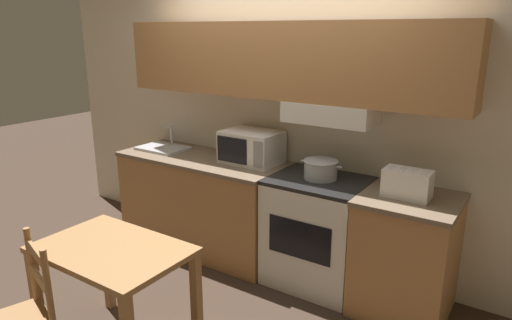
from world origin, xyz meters
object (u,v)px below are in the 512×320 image
object	(u,v)px
toaster	(407,183)
dining_table	(113,266)
cooking_pot	(321,169)
sink_basin	(163,148)
stove_range	(317,231)
microwave	(252,147)

from	to	relation	value
toaster	dining_table	size ratio (longest dim) A/B	0.35
cooking_pot	toaster	bearing A→B (deg)	-4.02
sink_basin	stove_range	bearing A→B (deg)	0.34
microwave	toaster	bearing A→B (deg)	-5.05
microwave	dining_table	xyz separation A→B (m)	(0.02, -1.56, -0.43)
stove_range	sink_basin	xyz separation A→B (m)	(-1.67, -0.01, 0.46)
microwave	cooking_pot	bearing A→B (deg)	-6.05
toaster	sink_basin	bearing A→B (deg)	179.53
dining_table	cooking_pot	bearing A→B (deg)	65.24
stove_range	cooking_pot	world-z (taller)	cooking_pot
stove_range	dining_table	xyz separation A→B (m)	(-0.68, -1.46, 0.16)
toaster	sink_basin	world-z (taller)	sink_basin
microwave	toaster	size ratio (longest dim) A/B	1.49
microwave	toaster	world-z (taller)	microwave
cooking_pot	stove_range	bearing A→B (deg)	-87.02
sink_basin	cooking_pot	bearing A→B (deg)	0.97
cooking_pot	dining_table	xyz separation A→B (m)	(-0.68, -1.48, -0.37)
cooking_pot	dining_table	world-z (taller)	cooking_pot
stove_range	microwave	bearing A→B (deg)	172.46
stove_range	sink_basin	bearing A→B (deg)	-179.66
microwave	dining_table	distance (m)	1.61
microwave	dining_table	world-z (taller)	microwave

